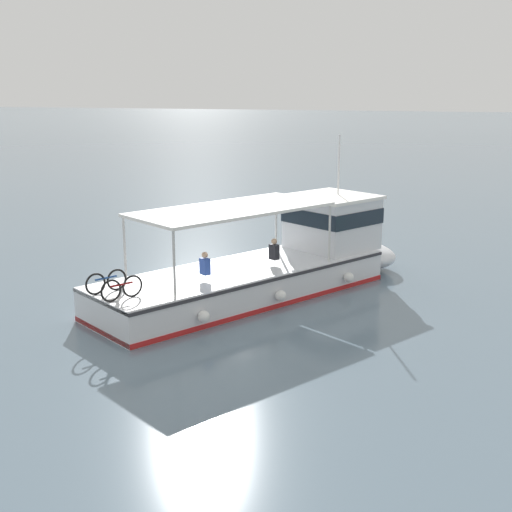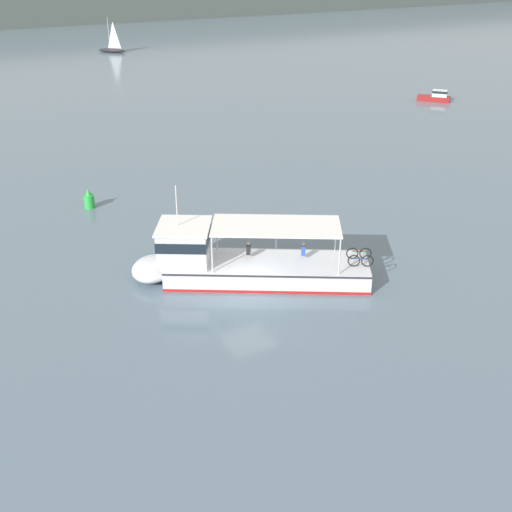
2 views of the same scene
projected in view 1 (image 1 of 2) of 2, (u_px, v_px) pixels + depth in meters
The scene contains 2 objects.
ground_plane at pixel (225, 280), 25.33m from camera, with size 400.00×400.00×0.00m, color slate.
ferry_main at pixel (278, 262), 23.92m from camera, with size 12.58×8.96×5.32m.
Camera 1 is at (22.64, 9.07, 6.98)m, focal length 47.51 mm.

